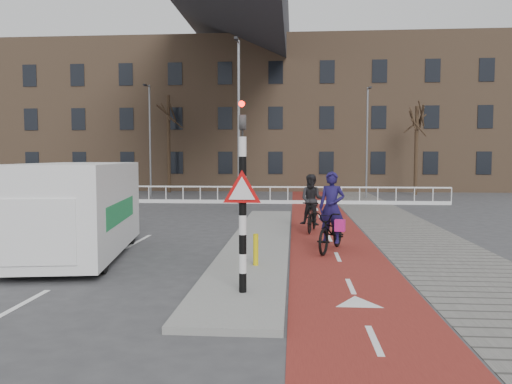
{
  "coord_description": "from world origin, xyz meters",
  "views": [
    {
      "loc": [
        0.34,
        -11.09,
        2.63
      ],
      "look_at": [
        -0.89,
        5.0,
        1.5
      ],
      "focal_mm": 35.0,
      "sensor_mm": 36.0,
      "label": 1
    }
  ],
  "objects": [
    {
      "name": "railing",
      "position": [
        -5.0,
        17.0,
        0.31
      ],
      "size": [
        28.0,
        0.1,
        0.99
      ],
      "color": "silver",
      "rests_on": "ground"
    },
    {
      "name": "van",
      "position": [
        -5.3,
        1.49,
        1.3
      ],
      "size": [
        3.18,
        6.03,
        2.47
      ],
      "rotation": [
        0.0,
        0.0,
        0.16
      ],
      "color": "white",
      "rests_on": "ground"
    },
    {
      "name": "ground",
      "position": [
        0.0,
        0.0,
        0.0
      ],
      "size": [
        120.0,
        120.0,
        0.0
      ],
      "primitive_type": "plane",
      "color": "#38383A",
      "rests_on": "ground"
    },
    {
      "name": "streetlight_near",
      "position": [
        -2.22,
        12.01,
        3.98
      ],
      "size": [
        0.12,
        0.12,
        7.96
      ],
      "primitive_type": "cylinder",
      "color": "slate",
      "rests_on": "ground"
    },
    {
      "name": "townhouse_row",
      "position": [
        -3.0,
        32.0,
        7.81
      ],
      "size": [
        46.0,
        10.0,
        15.9
      ],
      "color": "#7F6047",
      "rests_on": "ground"
    },
    {
      "name": "cyclist_near",
      "position": [
        1.39,
        2.79,
        0.76
      ],
      "size": [
        1.44,
        2.3,
        2.22
      ],
      "rotation": [
        0.0,
        0.0,
        -0.34
      ],
      "color": "black",
      "rests_on": "bike_lane"
    },
    {
      "name": "bollard",
      "position": [
        -0.54,
        0.32,
        0.49
      ],
      "size": [
        0.12,
        0.12,
        0.73
      ],
      "primitive_type": "cylinder",
      "color": "#D6BF0B",
      "rests_on": "curb_island"
    },
    {
      "name": "traffic_signal",
      "position": [
        -0.6,
        -2.02,
        1.99
      ],
      "size": [
        0.8,
        0.8,
        3.68
      ],
      "color": "black",
      "rests_on": "curb_island"
    },
    {
      "name": "streetlight_left",
      "position": [
        -9.22,
        21.59,
        3.7
      ],
      "size": [
        0.12,
        0.12,
        7.39
      ],
      "primitive_type": "cylinder",
      "color": "slate",
      "rests_on": "ground"
    },
    {
      "name": "tree_right",
      "position": [
        8.83,
        24.48,
        3.08
      ],
      "size": [
        0.25,
        0.25,
        6.16
      ],
      "primitive_type": "cylinder",
      "color": "black",
      "rests_on": "ground"
    },
    {
      "name": "cyclist_far",
      "position": [
        0.98,
        6.37,
        0.85
      ],
      "size": [
        0.97,
        1.96,
        2.02
      ],
      "rotation": [
        0.0,
        0.0,
        -0.18
      ],
      "color": "black",
      "rests_on": "bike_lane"
    },
    {
      "name": "bike_lane",
      "position": [
        1.5,
        10.0,
        0.01
      ],
      "size": [
        2.5,
        60.0,
        0.01
      ],
      "primitive_type": "cube",
      "color": "maroon",
      "rests_on": "ground"
    },
    {
      "name": "streetlight_right",
      "position": [
        5.02,
        21.6,
        3.54
      ],
      "size": [
        0.12,
        0.12,
        7.09
      ],
      "primitive_type": "cylinder",
      "color": "slate",
      "rests_on": "ground"
    },
    {
      "name": "tree_mid",
      "position": [
        -8.99,
        25.62,
        3.6
      ],
      "size": [
        0.25,
        0.25,
        7.21
      ],
      "primitive_type": "cylinder",
      "color": "black",
      "rests_on": "ground"
    },
    {
      "name": "sidewalk",
      "position": [
        4.3,
        10.0,
        0.01
      ],
      "size": [
        3.0,
        60.0,
        0.01
      ],
      "primitive_type": "cube",
      "color": "slate",
      "rests_on": "ground"
    },
    {
      "name": "curb_island",
      "position": [
        -0.7,
        4.0,
        0.06
      ],
      "size": [
        1.8,
        16.0,
        0.12
      ],
      "primitive_type": "cube",
      "color": "gray",
      "rests_on": "ground"
    }
  ]
}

